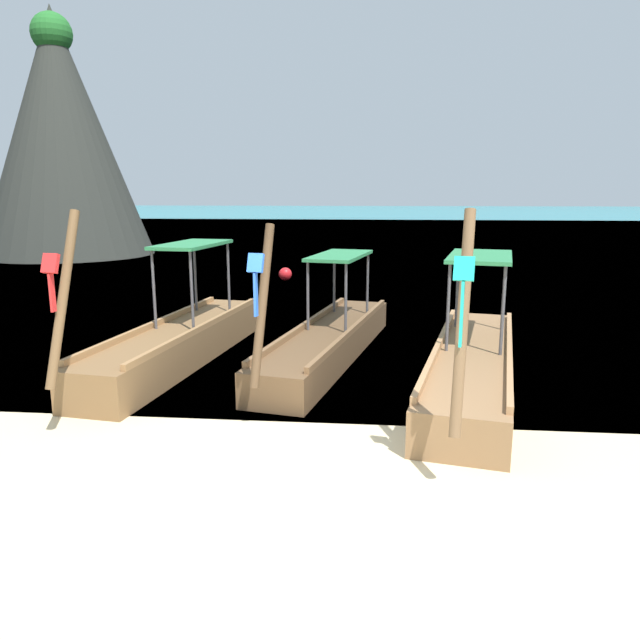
% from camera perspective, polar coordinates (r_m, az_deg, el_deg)
% --- Properties ---
extents(ground, '(120.00, 120.00, 0.00)m').
position_cam_1_polar(ground, '(6.82, -2.72, -14.13)').
color(ground, beige).
extents(sea_water, '(120.00, 120.00, 0.00)m').
position_cam_1_polar(sea_water, '(67.52, 4.62, 9.61)').
color(sea_water, teal).
rests_on(sea_water, ground).
extents(longtail_boat_red_ribbon, '(1.79, 6.39, 2.80)m').
position_cam_1_polar(longtail_boat_red_ribbon, '(10.99, -13.34, -2.02)').
color(longtail_boat_red_ribbon, brown).
rests_on(longtail_boat_red_ribbon, ground).
extents(longtail_boat_blue_ribbon, '(2.19, 6.49, 2.61)m').
position_cam_1_polar(longtail_boat_blue_ribbon, '(10.98, 0.83, -1.93)').
color(longtail_boat_blue_ribbon, brown).
rests_on(longtail_boat_blue_ribbon, ground).
extents(longtail_boat_turquoise_ribbon, '(2.36, 6.59, 2.86)m').
position_cam_1_polar(longtail_boat_turquoise_ribbon, '(9.74, 14.37, -4.07)').
color(longtail_boat_turquoise_ribbon, olive).
rests_on(longtail_boat_turquoise_ribbon, ground).
extents(karst_rock, '(8.39, 7.91, 11.28)m').
position_cam_1_polar(karst_rock, '(31.84, -23.89, 15.47)').
color(karst_rock, '#2D302B').
rests_on(karst_rock, ground).
extents(mooring_buoy_near, '(0.45, 0.45, 0.45)m').
position_cam_1_polar(mooring_buoy_near, '(20.63, -3.34, 4.41)').
color(mooring_buoy_near, red).
rests_on(mooring_buoy_near, sea_water).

